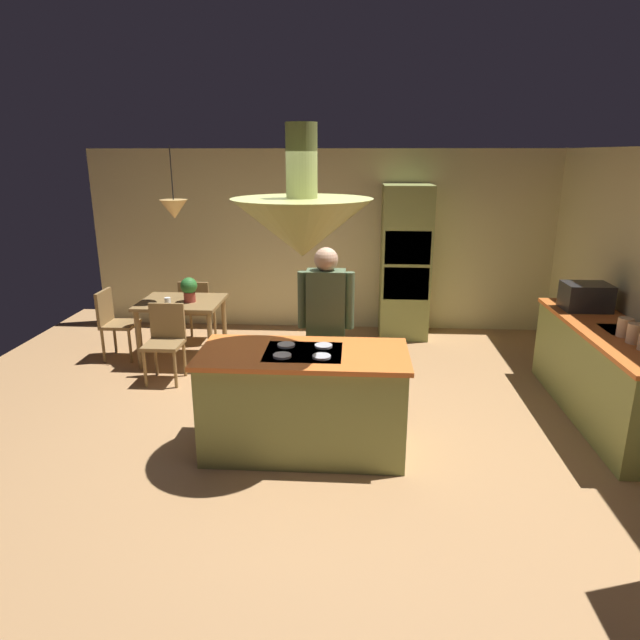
{
  "coord_description": "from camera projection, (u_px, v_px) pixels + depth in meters",
  "views": [
    {
      "loc": [
        0.42,
        -4.49,
        2.48
      ],
      "look_at": [
        0.1,
        0.4,
        1.0
      ],
      "focal_mm": 31.01,
      "sensor_mm": 36.0,
      "label": 1
    }
  ],
  "objects": [
    {
      "name": "ground",
      "position": [
        306.0,
        437.0,
        5.04
      ],
      "size": [
        8.16,
        8.16,
        0.0
      ],
      "primitive_type": "plane",
      "color": "#AD7F51"
    },
    {
      "name": "wall_back",
      "position": [
        327.0,
        241.0,
        7.96
      ],
      "size": [
        6.8,
        0.1,
        2.55
      ],
      "primitive_type": "cube",
      "color": "beige",
      "rests_on": "ground"
    },
    {
      "name": "kitchen_island",
      "position": [
        304.0,
        401.0,
        4.71
      ],
      "size": [
        1.75,
        0.83,
        0.92
      ],
      "color": "#8C934C",
      "rests_on": "ground"
    },
    {
      "name": "counter_run_right",
      "position": [
        606.0,
        373.0,
        5.3
      ],
      "size": [
        0.73,
        2.32,
        0.9
      ],
      "color": "#8C934C",
      "rests_on": "ground"
    },
    {
      "name": "oven_tower",
      "position": [
        405.0,
        263.0,
        7.57
      ],
      "size": [
        0.66,
        0.62,
        2.09
      ],
      "color": "#8C934C",
      "rests_on": "ground"
    },
    {
      "name": "dining_table",
      "position": [
        182.0,
        309.0,
        6.77
      ],
      "size": [
        0.99,
        0.82,
        0.76
      ],
      "color": "olive",
      "rests_on": "ground"
    },
    {
      "name": "person_at_island",
      "position": [
        326.0,
        322.0,
        5.21
      ],
      "size": [
        0.53,
        0.22,
        1.67
      ],
      "color": "tan",
      "rests_on": "ground"
    },
    {
      "name": "range_hood",
      "position": [
        302.0,
        224.0,
        4.28
      ],
      "size": [
        1.1,
        1.1,
        1.0
      ],
      "color": "#8C934C"
    },
    {
      "name": "pendant_light_over_table",
      "position": [
        174.0,
        209.0,
        6.42
      ],
      "size": [
        0.32,
        0.32,
        0.82
      ],
      "color": "#E0B266"
    },
    {
      "name": "chair_facing_island",
      "position": [
        165.0,
        337.0,
        6.21
      ],
      "size": [
        0.4,
        0.4,
        0.87
      ],
      "color": "olive",
      "rests_on": "ground"
    },
    {
      "name": "chair_by_back_wall",
      "position": [
        197.0,
        307.0,
        7.42
      ],
      "size": [
        0.4,
        0.4,
        0.87
      ],
      "rotation": [
        0.0,
        0.0,
        3.14
      ],
      "color": "olive",
      "rests_on": "ground"
    },
    {
      "name": "chair_at_corner",
      "position": [
        114.0,
        319.0,
        6.87
      ],
      "size": [
        0.4,
        0.4,
        0.87
      ],
      "rotation": [
        0.0,
        0.0,
        1.57
      ],
      "color": "olive",
      "rests_on": "ground"
    },
    {
      "name": "potted_plant_on_table",
      "position": [
        189.0,
        288.0,
        6.64
      ],
      "size": [
        0.2,
        0.2,
        0.3
      ],
      "color": "#99382D",
      "rests_on": "dining_table"
    },
    {
      "name": "cup_on_table",
      "position": [
        168.0,
        301.0,
        6.53
      ],
      "size": [
        0.07,
        0.07,
        0.09
      ],
      "primitive_type": "cylinder",
      "color": "white",
      "rests_on": "dining_table"
    },
    {
      "name": "canister_sugar",
      "position": [
        634.0,
        333.0,
        4.77
      ],
      "size": [
        0.12,
        0.12,
        0.17
      ],
      "primitive_type": "cylinder",
      "color": "#E0B78C",
      "rests_on": "counter_run_right"
    },
    {
      "name": "canister_tea",
      "position": [
        625.0,
        327.0,
        4.95
      ],
      "size": [
        0.13,
        0.13,
        0.17
      ],
      "primitive_type": "cylinder",
      "color": "#E0B78C",
      "rests_on": "counter_run_right"
    },
    {
      "name": "microwave_on_counter",
      "position": [
        586.0,
        297.0,
        5.79
      ],
      "size": [
        0.46,
        0.36,
        0.28
      ],
      "primitive_type": "cube",
      "color": "#232326",
      "rests_on": "counter_run_right"
    }
  ]
}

